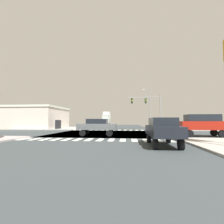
{
  "coord_description": "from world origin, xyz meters",
  "views": [
    {
      "loc": [
        2.66,
        -21.41,
        1.69
      ],
      "look_at": [
        -0.45,
        10.9,
        3.42
      ],
      "focal_mm": 25.86,
      "sensor_mm": 36.0,
      "label": 1
    }
  ],
  "objects": [
    {
      "name": "street_lamp",
      "position": [
        7.51,
        15.83,
        5.28
      ],
      "size": [
        1.78,
        0.32,
        8.94
      ],
      "color": "gray",
      "rests_on": "ground"
    },
    {
      "name": "sidewalk_corner_ne",
      "position": [
        13.0,
        12.0,
        0.07
      ],
      "size": [
        12.0,
        12.0,
        0.14
      ],
      "color": "#A09B91",
      "rests_on": "ground"
    },
    {
      "name": "crosswalk_far",
      "position": [
        -0.25,
        7.3,
        0.0
      ],
      "size": [
        13.5,
        2.0,
        0.01
      ],
      "color": "silver",
      "rests_on": "ground"
    },
    {
      "name": "sidewalk_corner_nw",
      "position": [
        -13.0,
        12.0,
        0.07
      ],
      "size": [
        12.0,
        12.0,
        0.14
      ],
      "color": "#999C97",
      "rests_on": "ground"
    },
    {
      "name": "sedan_farside_2",
      "position": [
        -0.74,
        -3.5,
        1.12
      ],
      "size": [
        4.3,
        1.8,
        1.88
      ],
      "rotation": [
        0.0,
        0.0,
        1.57
      ],
      "color": "black",
      "rests_on": "ground"
    },
    {
      "name": "ground",
      "position": [
        0.0,
        0.0,
        -0.03
      ],
      "size": [
        90.0,
        90.0,
        0.05
      ],
      "color": "#343B3D"
    },
    {
      "name": "traffic_signal_mast",
      "position": [
        6.23,
        7.62,
        4.57
      ],
      "size": [
        5.78,
        0.55,
        6.22
      ],
      "color": "gray",
      "rests_on": "ground"
    },
    {
      "name": "box_truck_leading_1",
      "position": [
        -5.0,
        37.13,
        2.56
      ],
      "size": [
        2.4,
        7.2,
        4.85
      ],
      "rotation": [
        0.0,
        0.0,
        3.14
      ],
      "color": "black",
      "rests_on": "ground"
    },
    {
      "name": "crosswalk_near",
      "position": [
        -0.25,
        -7.3,
        0.0
      ],
      "size": [
        13.5,
        2.0,
        0.01
      ],
      "color": "silver",
      "rests_on": "ground"
    },
    {
      "name": "sedan_nearside_1",
      "position": [
        5.0,
        -10.25,
        1.12
      ],
      "size": [
        1.8,
        4.3,
        1.88
      ],
      "color": "black",
      "rests_on": "ground"
    },
    {
      "name": "suv_queued_1",
      "position": [
        10.51,
        -3.5,
        1.39
      ],
      "size": [
        4.6,
        1.96,
        2.34
      ],
      "rotation": [
        0.0,
        0.0,
        1.57
      ],
      "color": "black",
      "rests_on": "ground"
    },
    {
      "name": "bank_building",
      "position": [
        -19.69,
        12.65,
        2.36
      ],
      "size": [
        17.17,
        11.14,
        4.71
      ],
      "color": "beige",
      "rests_on": "ground"
    }
  ]
}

